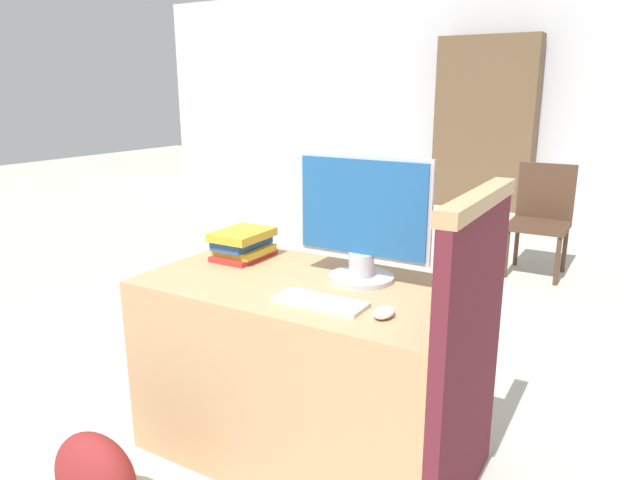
% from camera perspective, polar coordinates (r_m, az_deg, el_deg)
% --- Properties ---
extents(wall_back, '(12.00, 0.06, 2.80)m').
position_cam_1_polar(wall_back, '(7.53, 22.42, 13.34)').
color(wall_back, silver).
rests_on(wall_back, ground_plane).
extents(desk, '(1.25, 0.71, 0.73)m').
position_cam_1_polar(desk, '(2.35, -1.47, -12.68)').
color(desk, tan).
rests_on(desk, ground_plane).
extents(carrel_divider, '(0.07, 0.69, 1.14)m').
position_cam_1_polar(carrel_divider, '(2.02, 14.60, -11.29)').
color(carrel_divider, '#5B1E28').
rests_on(carrel_divider, ground_plane).
extents(monitor, '(0.55, 0.26, 0.49)m').
position_cam_1_polar(monitor, '(2.18, 4.27, 1.80)').
color(monitor, '#B7B7BC').
rests_on(monitor, desk).
extents(keyboard, '(0.33, 0.13, 0.02)m').
position_cam_1_polar(keyboard, '(1.99, 0.02, -6.22)').
color(keyboard, silver).
rests_on(keyboard, desk).
extents(mouse, '(0.06, 0.10, 0.03)m').
position_cam_1_polar(mouse, '(1.89, 6.40, -7.20)').
color(mouse, white).
rests_on(mouse, desk).
extents(book_stack, '(0.20, 0.28, 0.13)m').
position_cam_1_polar(book_stack, '(2.52, -7.72, -0.38)').
color(book_stack, '#B72D28').
rests_on(book_stack, desk).
extents(far_chair, '(0.44, 0.44, 0.88)m').
position_cam_1_polar(far_chair, '(4.91, 21.25, 2.43)').
color(far_chair, '#4C3323').
rests_on(far_chair, ground_plane).
extents(bookshelf_far, '(1.20, 0.32, 2.08)m').
position_cam_1_polar(bookshelf_far, '(7.46, 16.15, 11.08)').
color(bookshelf_far, brown).
rests_on(bookshelf_far, ground_plane).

